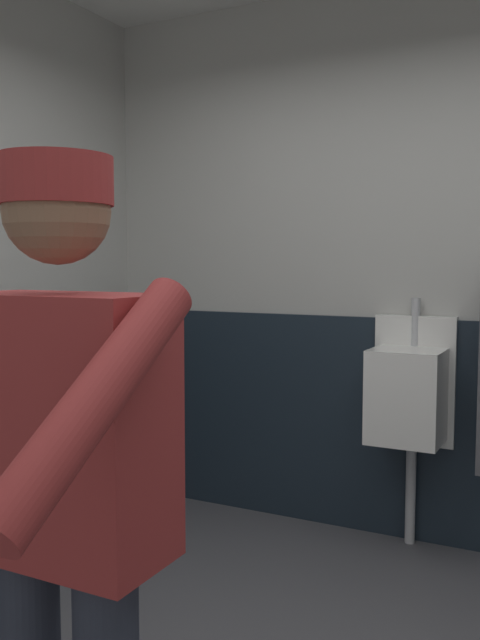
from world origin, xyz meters
TOP-DOWN VIEW (x-y plane):
  - wall_back at (0.00, 1.82)m, footprint 4.19×0.12m
  - wainscot_band_back at (0.00, 1.75)m, footprint 3.59×0.03m
  - urinal_left at (-0.01, 1.61)m, footprint 0.40×0.34m
  - person at (-0.24, -0.58)m, footprint 0.69×0.60m

SIDE VIEW (x-z plane):
  - wainscot_band_back at x=0.00m, z-range 0.00..1.13m
  - urinal_left at x=-0.01m, z-range 0.16..1.40m
  - person at x=-0.24m, z-range 0.15..1.78m
  - wall_back at x=0.00m, z-range 0.00..2.82m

